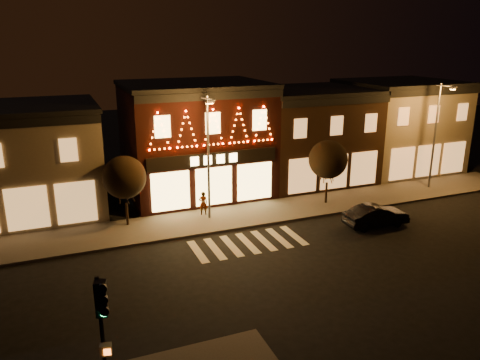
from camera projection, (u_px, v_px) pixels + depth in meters
ground at (279, 274)px, 23.61m from camera, size 120.00×120.00×0.00m
sidewalk_far at (252, 214)px, 31.40m from camera, size 44.00×4.00×0.15m
building_left at (2, 162)px, 30.34m from camera, size 12.20×8.28×7.30m
building_pulp at (196, 139)px, 34.81m from camera, size 10.20×8.34×8.30m
building_right_a at (308, 135)px, 38.32m from camera, size 9.20×8.28×7.50m
building_right_b at (398, 125)px, 41.49m from camera, size 9.20×8.28×7.80m
traffic_signal_near at (103, 323)px, 13.57m from camera, size 0.39×0.50×4.75m
streetlamp_mid at (208, 149)px, 29.07m from camera, size 0.71×1.80×7.85m
streetlamp_right at (437, 128)px, 35.28m from camera, size 0.75×1.82×7.96m
tree_left at (124, 177)px, 28.58m from camera, size 2.63×2.63×4.40m
tree_right at (328, 160)px, 32.49m from camera, size 2.68×2.68×4.48m
dark_sedan at (376, 216)px, 29.47m from camera, size 4.17×1.57×1.36m
pedestrian at (203, 203)px, 30.93m from camera, size 0.65×0.51×1.58m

